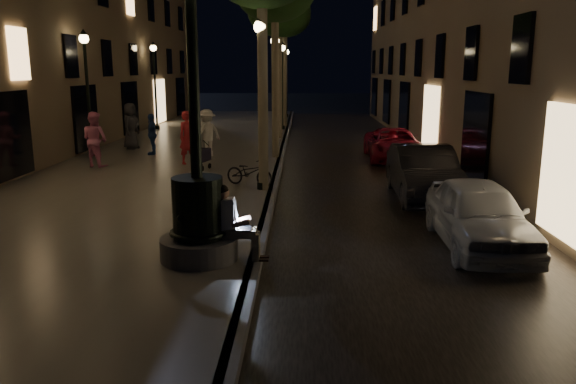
{
  "coord_description": "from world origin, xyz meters",
  "views": [
    {
      "loc": [
        0.85,
        -7.6,
        3.57
      ],
      "look_at": [
        0.57,
        3.0,
        1.22
      ],
      "focal_mm": 35.0,
      "sensor_mm": 36.0,
      "label": 1
    }
  ],
  "objects_px": {
    "car_second": "(424,173)",
    "fountain_lamppost": "(198,204)",
    "stroller": "(201,155)",
    "pedestrian_dark": "(131,126)",
    "lamp_left_c": "(155,74)",
    "pedestrian_red": "(188,138)",
    "lamp_curb_c": "(282,74)",
    "car_third": "(394,145)",
    "pedestrian_pink": "(95,139)",
    "tree_far": "(285,17)",
    "seated_man_laptop": "(233,220)",
    "pedestrian_white": "(207,133)",
    "tree_third": "(279,12)",
    "lamp_curb_d": "(286,73)",
    "car_front": "(479,214)",
    "lamp_curb_b": "(275,76)",
    "bicycle": "(250,172)",
    "pedestrian_blue": "(152,134)",
    "lamp_left_b": "(87,77)",
    "lamp_curb_a": "(261,81)"
  },
  "relations": [
    {
      "from": "stroller",
      "to": "pedestrian_dark",
      "type": "bearing_deg",
      "value": 145.0
    },
    {
      "from": "seated_man_laptop",
      "to": "car_front",
      "type": "xyz_separation_m",
      "value": [
        4.81,
        1.46,
        -0.24
      ]
    },
    {
      "from": "lamp_curb_b",
      "to": "pedestrian_dark",
      "type": "xyz_separation_m",
      "value": [
        -6.15,
        0.01,
        -2.07
      ]
    },
    {
      "from": "stroller",
      "to": "lamp_curb_a",
      "type": "bearing_deg",
      "value": -36.36
    },
    {
      "from": "seated_man_laptop",
      "to": "pedestrian_white",
      "type": "distance_m",
      "value": 12.3
    },
    {
      "from": "stroller",
      "to": "car_third",
      "type": "xyz_separation_m",
      "value": [
        7.03,
        3.43,
        -0.08
      ]
    },
    {
      "from": "tree_far",
      "to": "car_second",
      "type": "distance_m",
      "value": 19.67
    },
    {
      "from": "pedestrian_pink",
      "to": "pedestrian_dark",
      "type": "xyz_separation_m",
      "value": [
        -0.1,
        4.44,
        0.01
      ]
    },
    {
      "from": "pedestrian_red",
      "to": "pedestrian_dark",
      "type": "relative_size",
      "value": 0.98
    },
    {
      "from": "lamp_curb_c",
      "to": "pedestrian_white",
      "type": "relative_size",
      "value": 2.64
    },
    {
      "from": "pedestrian_dark",
      "to": "bicycle",
      "type": "relative_size",
      "value": 1.27
    },
    {
      "from": "fountain_lamppost",
      "to": "pedestrian_blue",
      "type": "height_order",
      "value": "fountain_lamppost"
    },
    {
      "from": "lamp_curb_c",
      "to": "fountain_lamppost",
      "type": "bearing_deg",
      "value": -91.82
    },
    {
      "from": "fountain_lamppost",
      "to": "lamp_curb_c",
      "type": "distance_m",
      "value": 22.1
    },
    {
      "from": "lamp_curb_d",
      "to": "pedestrian_white",
      "type": "distance_m",
      "value": 18.26
    },
    {
      "from": "tree_far",
      "to": "lamp_left_c",
      "type": "height_order",
      "value": "tree_far"
    },
    {
      "from": "lamp_curb_a",
      "to": "pedestrian_red",
      "type": "bearing_deg",
      "value": 124.72
    },
    {
      "from": "lamp_curb_a",
      "to": "pedestrian_white",
      "type": "bearing_deg",
      "value": 112.93
    },
    {
      "from": "lamp_curb_c",
      "to": "lamp_left_b",
      "type": "bearing_deg",
      "value": -125.37
    },
    {
      "from": "car_front",
      "to": "pedestrian_white",
      "type": "height_order",
      "value": "pedestrian_white"
    },
    {
      "from": "car_third",
      "to": "pedestrian_pink",
      "type": "bearing_deg",
      "value": -163.92
    },
    {
      "from": "car_third",
      "to": "bicycle",
      "type": "distance_m",
      "value": 7.93
    },
    {
      "from": "lamp_curb_d",
      "to": "car_front",
      "type": "xyz_separation_m",
      "value": [
        4.73,
        -28.54,
        -2.55
      ]
    },
    {
      "from": "car_second",
      "to": "bicycle",
      "type": "distance_m",
      "value": 4.95
    },
    {
      "from": "lamp_left_b",
      "to": "stroller",
      "type": "height_order",
      "value": "lamp_left_b"
    },
    {
      "from": "lamp_left_c",
      "to": "car_second",
      "type": "relative_size",
      "value": 1.07
    },
    {
      "from": "pedestrian_red",
      "to": "bicycle",
      "type": "distance_m",
      "value": 4.6
    },
    {
      "from": "tree_third",
      "to": "lamp_left_c",
      "type": "bearing_deg",
      "value": 150.6
    },
    {
      "from": "car_front",
      "to": "car_third",
      "type": "relative_size",
      "value": 0.9
    },
    {
      "from": "pedestrian_red",
      "to": "seated_man_laptop",
      "type": "bearing_deg",
      "value": -112.93
    },
    {
      "from": "lamp_left_c",
      "to": "car_front",
      "type": "distance_m",
      "value": 23.84
    },
    {
      "from": "lamp_curb_d",
      "to": "pedestrian_white",
      "type": "relative_size",
      "value": 2.64
    },
    {
      "from": "lamp_curb_b",
      "to": "lamp_curb_c",
      "type": "distance_m",
      "value": 8.0
    },
    {
      "from": "seated_man_laptop",
      "to": "pedestrian_red",
      "type": "xyz_separation_m",
      "value": [
        -2.86,
        10.25,
        0.23
      ]
    },
    {
      "from": "fountain_lamppost",
      "to": "car_front",
      "type": "xyz_separation_m",
      "value": [
        5.43,
        1.46,
        -0.53
      ]
    },
    {
      "from": "pedestrian_blue",
      "to": "pedestrian_white",
      "type": "bearing_deg",
      "value": 75.87
    },
    {
      "from": "lamp_curb_d",
      "to": "tree_third",
      "type": "bearing_deg",
      "value": -90.0
    },
    {
      "from": "lamp_curb_a",
      "to": "bicycle",
      "type": "distance_m",
      "value": 2.7
    },
    {
      "from": "lamp_curb_a",
      "to": "lamp_curb_b",
      "type": "bearing_deg",
      "value": 90.0
    },
    {
      "from": "lamp_left_b",
      "to": "pedestrian_white",
      "type": "xyz_separation_m",
      "value": [
        4.54,
        0.05,
        -2.12
      ]
    },
    {
      "from": "car_second",
      "to": "fountain_lamppost",
      "type": "bearing_deg",
      "value": -130.86
    },
    {
      "from": "lamp_curb_d",
      "to": "lamp_left_c",
      "type": "height_order",
      "value": "same"
    },
    {
      "from": "tree_third",
      "to": "pedestrian_blue",
      "type": "relative_size",
      "value": 4.43
    },
    {
      "from": "lamp_curb_c",
      "to": "lamp_curb_d",
      "type": "bearing_deg",
      "value": 90.0
    },
    {
      "from": "pedestrian_blue",
      "to": "lamp_curb_d",
      "type": "bearing_deg",
      "value": 159.55
    },
    {
      "from": "stroller",
      "to": "car_third",
      "type": "distance_m",
      "value": 7.82
    },
    {
      "from": "lamp_left_c",
      "to": "pedestrian_red",
      "type": "relative_size",
      "value": 2.54
    },
    {
      "from": "pedestrian_white",
      "to": "pedestrian_dark",
      "type": "bearing_deg",
      "value": -72.72
    },
    {
      "from": "fountain_lamppost",
      "to": "tree_third",
      "type": "xyz_separation_m",
      "value": [
        0.7,
        18.0,
        4.93
      ]
    },
    {
      "from": "pedestrian_blue",
      "to": "bicycle",
      "type": "xyz_separation_m",
      "value": [
        4.42,
        -5.95,
        -0.41
      ]
    }
  ]
}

